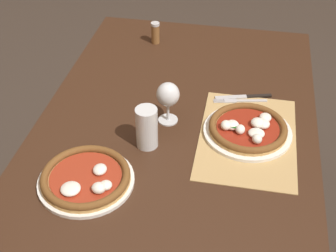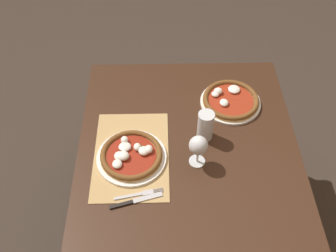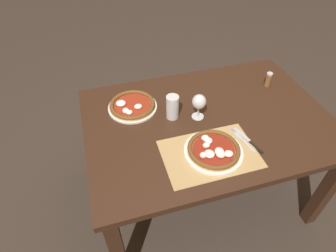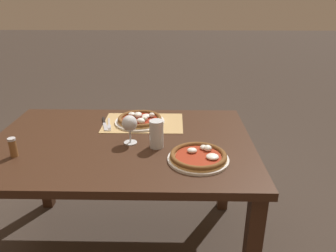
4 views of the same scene
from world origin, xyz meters
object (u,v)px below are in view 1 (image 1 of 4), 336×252
object	(u,v)px
pint_glass	(147,128)
pepper_shaker	(155,33)
knife	(243,97)
pizza_near	(248,129)
fork	(240,101)
wine_glass	(168,96)
pizza_far	(86,178)

from	to	relation	value
pint_glass	pepper_shaker	bearing A→B (deg)	9.67
pint_glass	knife	world-z (taller)	pint_glass
knife	pepper_shaker	bearing A→B (deg)	49.09
pizza_near	fork	bearing A→B (deg)	11.90
pizza_near	fork	world-z (taller)	pizza_near
fork	knife	size ratio (longest dim) A/B	0.94
wine_glass	knife	world-z (taller)	wine_glass
pizza_near	knife	world-z (taller)	pizza_near
pizza_far	pint_glass	distance (m)	0.26
wine_glass	fork	bearing A→B (deg)	-56.73
pizza_near	pizza_far	bearing A→B (deg)	124.88
pint_glass	knife	size ratio (longest dim) A/B	0.69
fork	knife	distance (m)	0.03
pizza_far	fork	bearing A→B (deg)	-40.15
pint_glass	pepper_shaker	distance (m)	0.70
pizza_far	knife	world-z (taller)	pizza_far
pepper_shaker	fork	bearing A→B (deg)	-133.90
pizza_near	pepper_shaker	bearing A→B (deg)	37.76
pint_glass	fork	size ratio (longest dim) A/B	0.73
wine_glass	fork	xyz separation A→B (m)	(0.16, -0.24, -0.10)
pizza_near	knife	distance (m)	0.21
pizza_near	wine_glass	world-z (taller)	wine_glass
wine_glass	pint_glass	world-z (taller)	wine_glass
wine_glass	pint_glass	xyz separation A→B (m)	(-0.14, 0.04, -0.04)
pint_glass	pizza_far	bearing A→B (deg)	145.55
pepper_shaker	pint_glass	bearing A→B (deg)	-170.33
pepper_shaker	pizza_far	bearing A→B (deg)	178.41
pizza_far	pepper_shaker	bearing A→B (deg)	-1.59
pint_glass	pepper_shaker	size ratio (longest dim) A/B	1.49
pizza_far	knife	bearing A→B (deg)	-39.28
pizza_far	fork	distance (m)	0.66
pizza_far	pint_glass	world-z (taller)	pint_glass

